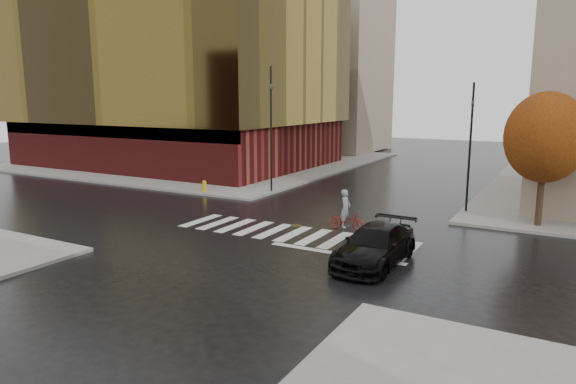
% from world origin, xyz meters
% --- Properties ---
extents(ground, '(120.00, 120.00, 0.00)m').
position_xyz_m(ground, '(0.00, 0.00, 0.00)').
color(ground, black).
rests_on(ground, ground).
extents(sidewalk_nw, '(30.00, 30.00, 0.15)m').
position_xyz_m(sidewalk_nw, '(-21.00, 21.00, 0.07)').
color(sidewalk_nw, gray).
rests_on(sidewalk_nw, ground).
extents(crosswalk, '(12.00, 3.00, 0.01)m').
position_xyz_m(crosswalk, '(0.00, 0.50, 0.01)').
color(crosswalk, silver).
rests_on(crosswalk, ground).
extents(office_glass, '(27.00, 19.00, 16.00)m').
position_xyz_m(office_glass, '(-22.00, 17.99, 8.28)').
color(office_glass, maroon).
rests_on(office_glass, sidewalk_nw).
extents(building_nw_far, '(14.00, 12.00, 20.00)m').
position_xyz_m(building_nw_far, '(-16.00, 37.00, 10.15)').
color(building_nw_far, gray).
rests_on(building_nw_far, sidewalk_nw).
extents(tree_ne_a, '(3.80, 3.80, 6.50)m').
position_xyz_m(tree_ne_a, '(10.00, 7.40, 4.46)').
color(tree_ne_a, '#2E2214').
rests_on(tree_ne_a, sidewalk_ne).
extents(sedan, '(2.19, 5.15, 1.48)m').
position_xyz_m(sedan, '(4.88, -1.80, 0.74)').
color(sedan, black).
rests_on(sedan, ground).
extents(cyclist, '(1.77, 0.70, 1.98)m').
position_xyz_m(cyclist, '(1.88, 2.50, 0.68)').
color(cyclist, '#9F140E').
rests_on(cyclist, ground).
extents(traffic_light_nw, '(0.25, 0.22, 8.17)m').
position_xyz_m(traffic_light_nw, '(-6.30, 9.00, 4.92)').
color(traffic_light_nw, black).
rests_on(traffic_light_nw, sidewalk_nw).
extents(traffic_light_ne, '(0.19, 0.21, 7.00)m').
position_xyz_m(traffic_light_ne, '(6.30, 9.00, 4.11)').
color(traffic_light_ne, black).
rests_on(traffic_light_ne, sidewalk_ne).
extents(fire_hydrant, '(0.28, 0.28, 0.78)m').
position_xyz_m(fire_hydrant, '(-10.00, 6.50, 0.58)').
color(fire_hydrant, '#E0B40D').
rests_on(fire_hydrant, sidewalk_nw).
extents(manhole, '(0.68, 0.68, 0.01)m').
position_xyz_m(manhole, '(-0.64, 2.00, 0.01)').
color(manhole, '#4A3E1A').
rests_on(manhole, ground).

